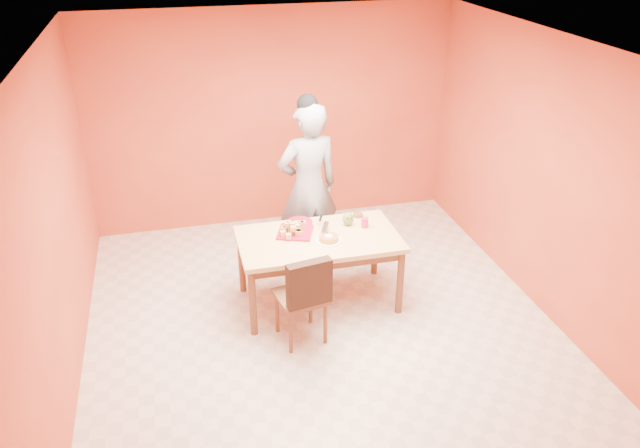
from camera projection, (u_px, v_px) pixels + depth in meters
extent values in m
plane|color=beige|center=(323.00, 327.00, 6.14)|extent=(5.00, 5.00, 0.00)
plane|color=white|center=(324.00, 48.00, 4.90)|extent=(5.00, 5.00, 0.00)
plane|color=#CB532E|center=(273.00, 119.00, 7.68)|extent=(4.50, 0.00, 4.50)
plane|color=#CB532E|center=(54.00, 232.00, 5.03)|extent=(0.00, 5.00, 5.00)
plane|color=#CB532E|center=(549.00, 179.00, 6.01)|extent=(0.00, 5.00, 5.00)
cube|color=#E0C175|center=(319.00, 239.00, 6.21)|extent=(1.60, 0.90, 0.05)
cube|color=brown|center=(319.00, 246.00, 6.24)|extent=(1.48, 0.78, 0.10)
cylinder|color=brown|center=(253.00, 303.00, 5.89)|extent=(0.07, 0.07, 0.71)
cylinder|color=brown|center=(242.00, 262.00, 6.56)|extent=(0.07, 0.07, 0.71)
cylinder|color=brown|center=(400.00, 282.00, 6.21)|extent=(0.07, 0.07, 0.71)
cylinder|color=brown|center=(375.00, 245.00, 6.88)|extent=(0.07, 0.07, 0.71)
imported|color=gray|center=(308.00, 187.00, 6.81)|extent=(0.76, 0.57, 1.91)
cube|color=maroon|center=(295.00, 232.00, 6.27)|extent=(0.44, 0.44, 0.02)
cylinder|color=maroon|center=(300.00, 222.00, 6.47)|extent=(0.35, 0.35, 0.02)
cylinder|color=white|center=(329.00, 241.00, 6.12)|extent=(0.26, 0.26, 0.01)
cylinder|color=#C98734|center=(329.00, 238.00, 6.11)|extent=(0.22, 0.22, 0.04)
cube|color=silver|center=(325.00, 227.00, 6.25)|extent=(0.14, 0.26, 0.01)
ellipsoid|color=olive|center=(348.00, 219.00, 6.40)|extent=(0.14, 0.13, 0.15)
cylinder|color=#C41D4C|center=(365.00, 223.00, 6.37)|extent=(0.08, 0.08, 0.10)
cylinder|color=#36220E|center=(358.00, 215.00, 6.60)|extent=(0.13, 0.13, 0.03)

